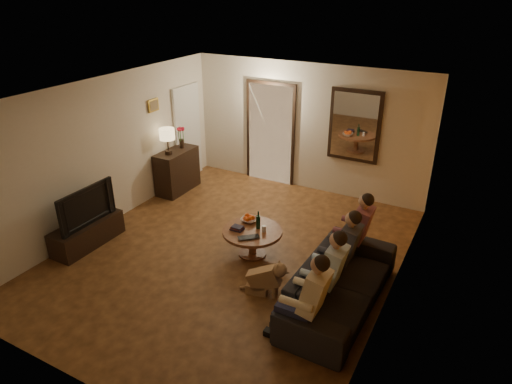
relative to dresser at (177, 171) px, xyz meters
The scene contains 33 objects.
floor 2.78m from the dresser, 35.10° to the right, with size 5.00×6.00×0.01m, color #452812.
ceiling 3.50m from the dresser, 35.10° to the right, with size 5.00×6.00×0.01m, color white.
back_wall 2.80m from the dresser, 32.23° to the left, with size 5.00×0.02×2.60m, color beige.
front_wall 5.18m from the dresser, 63.84° to the right, with size 5.00×0.02×2.60m, color beige.
left_wall 1.82m from the dresser, 98.98° to the right, with size 0.02×6.00×2.60m, color beige.
right_wall 5.08m from the dresser, 18.41° to the right, with size 0.02×6.00×2.60m, color beige.
orange_accent 5.07m from the dresser, 18.45° to the right, with size 0.01×6.00×2.60m, color orange.
kitchen_doorway 2.11m from the dresser, 43.97° to the left, with size 1.00×0.06×2.10m, color #FFE0A5.
door_trim 2.10m from the dresser, 43.76° to the left, with size 1.12×0.04×2.22m, color black.
fridge_glimpse 2.25m from the dresser, 39.55° to the left, with size 0.45×0.03×1.70m, color silver.
mirror_frame 3.69m from the dresser, 22.99° to the left, with size 1.00×0.05×1.40m, color black.
mirror_glass 3.68m from the dresser, 22.54° to the left, with size 0.86×0.02×1.26m, color white.
white_door 0.95m from the dresser, 106.29° to the left, with size 0.06×0.85×2.04m, color white.
framed_art 1.46m from the dresser, 128.03° to the right, with size 0.03×0.28×0.24m, color #B28C33.
art_canvas 1.46m from the dresser, 126.08° to the right, with size 0.01×0.22×0.18m, color brown.
dresser is the anchor object (origin of this frame).
table_lamp 0.74m from the dresser, 90.00° to the right, with size 0.30×0.30×0.54m, color beige, non-canonical shape.
flower_vase 0.69m from the dresser, 90.00° to the left, with size 0.14×0.14×0.44m, color red, non-canonical shape.
tv_stand 2.47m from the dresser, 90.00° to the right, with size 0.45×1.25×0.42m, color black.
tv 2.48m from the dresser, 90.00° to the right, with size 0.14×1.10×0.64m, color black.
sofa 4.64m from the dresser, 24.97° to the right, with size 0.91×2.32×0.68m, color black.
person_a 5.00m from the dresser, 34.85° to the right, with size 0.60×0.40×1.20m, color tan, non-canonical shape.
person_b 4.69m from the dresser, 28.82° to the right, with size 0.60×0.40×1.20m, color tan, non-canonical shape.
person_c 4.43m from the dresser, 22.00° to the right, with size 0.60×0.40×1.20m, color tan, non-canonical shape.
person_d 4.24m from the dresser, 14.46° to the right, with size 0.60×0.40×1.20m, color tan, non-canonical shape.
dog 3.90m from the dresser, 35.01° to the right, with size 0.56×0.24×0.56m, color #AB714F, non-canonical shape.
coffee_table 2.94m from the dresser, 29.12° to the right, with size 0.95×0.95×0.45m, color #5C2E1B.
bowl 2.67m from the dresser, 26.88° to the right, with size 0.26×0.26×0.06m, color white.
oranges 2.68m from the dresser, 26.88° to the right, with size 0.20×0.20×0.08m, color #EA5213, non-canonical shape.
wine_bottle 2.94m from the dresser, 26.94° to the right, with size 0.07×0.07×0.31m, color black, non-canonical shape.
wine_glass 3.07m from the dresser, 26.67° to the right, with size 0.06×0.06×0.10m, color silver.
book_stack 2.80m from the dresser, 33.10° to the right, with size 0.20×0.15×0.07m, color black, non-canonical shape.
laptop 3.17m from the dresser, 32.67° to the right, with size 0.33×0.21×0.03m, color black.
Camera 1 is at (3.33, -5.31, 4.05)m, focal length 32.00 mm.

